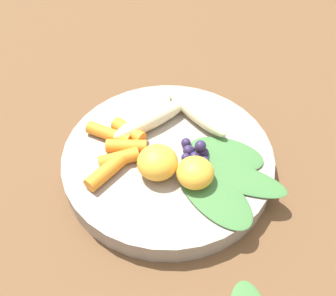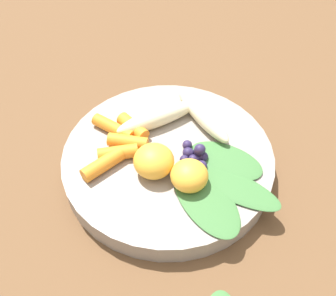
{
  "view_description": "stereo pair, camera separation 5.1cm",
  "coord_description": "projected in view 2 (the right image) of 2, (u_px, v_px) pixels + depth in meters",
  "views": [
    {
      "loc": [
        0.09,
        0.33,
        0.42
      ],
      "look_at": [
        0.0,
        0.0,
        0.04
      ],
      "focal_mm": 42.03,
      "sensor_mm": 36.0,
      "label": 1
    },
    {
      "loc": [
        0.04,
        0.34,
        0.42
      ],
      "look_at": [
        0.0,
        0.0,
        0.04
      ],
      "focal_mm": 42.03,
      "sensor_mm": 36.0,
      "label": 2
    }
  ],
  "objects": [
    {
      "name": "kale_leaf_right",
      "position": [
        229.0,
        184.0,
        0.48
      ],
      "size": [
        0.13,
        0.12,
        0.01
      ],
      "primitive_type": "ellipsoid",
      "rotation": [
        0.0,
        0.0,
        8.77
      ],
      "color": "#3D7038",
      "rests_on": "bowl"
    },
    {
      "name": "carrot_front",
      "position": [
        133.0,
        127.0,
        0.54
      ],
      "size": [
        0.04,
        0.05,
        0.02
      ],
      "primitive_type": "cylinder",
      "rotation": [
        0.0,
        1.57,
        5.34
      ],
      "color": "orange",
      "rests_on": "bowl"
    },
    {
      "name": "orange_segment_far",
      "position": [
        154.0,
        161.0,
        0.48
      ],
      "size": [
        0.05,
        0.05,
        0.04
      ],
      "primitive_type": "ellipsoid",
      "color": "#F4A833",
      "rests_on": "bowl"
    },
    {
      "name": "carrot_rear",
      "position": [
        118.0,
        151.0,
        0.51
      ],
      "size": [
        0.05,
        0.02,
        0.02
      ],
      "primitive_type": "cylinder",
      "rotation": [
        0.0,
        1.57,
        6.35
      ],
      "color": "orange",
      "rests_on": "bowl"
    },
    {
      "name": "kale_leaf_left",
      "position": [
        206.0,
        199.0,
        0.47
      ],
      "size": [
        0.1,
        0.13,
        0.01
      ],
      "primitive_type": "ellipsoid",
      "rotation": [
        0.0,
        0.0,
        8.22
      ],
      "color": "#3D7038",
      "rests_on": "bowl"
    },
    {
      "name": "carrot_mid_left",
      "position": [
        113.0,
        128.0,
        0.54
      ],
      "size": [
        0.06,
        0.05,
        0.02
      ],
      "primitive_type": "cylinder",
      "rotation": [
        0.0,
        1.57,
        5.58
      ],
      "color": "orange",
      "rests_on": "bowl"
    },
    {
      "name": "banana_peeled_right",
      "position": [
        202.0,
        114.0,
        0.55
      ],
      "size": [
        0.07,
        0.12,
        0.03
      ],
      "primitive_type": "ellipsoid",
      "rotation": [
        0.0,
        0.0,
        5.11
      ],
      "color": "beige",
      "rests_on": "bowl"
    },
    {
      "name": "kale_leaf_rear",
      "position": [
        226.0,
        160.0,
        0.51
      ],
      "size": [
        0.11,
        0.1,
        0.01
      ],
      "primitive_type": "ellipsoid",
      "rotation": [
        0.0,
        0.0,
        8.82
      ],
      "color": "#3D7038",
      "rests_on": "bowl"
    },
    {
      "name": "carrot_small",
      "position": [
        103.0,
        165.0,
        0.49
      ],
      "size": [
        0.06,
        0.05,
        0.02
      ],
      "primitive_type": "cylinder",
      "rotation": [
        0.0,
        1.57,
        6.89
      ],
      "color": "orange",
      "rests_on": "bowl"
    },
    {
      "name": "ground_plane",
      "position": [
        168.0,
        167.0,
        0.54
      ],
      "size": [
        2.4,
        2.4,
        0.0
      ],
      "primitive_type": "plane",
      "color": "brown"
    },
    {
      "name": "blueberry_pile",
      "position": [
        195.0,
        155.0,
        0.5
      ],
      "size": [
        0.04,
        0.05,
        0.03
      ],
      "color": "#2D234C",
      "rests_on": "bowl"
    },
    {
      "name": "carrot_mid_right",
      "position": [
        128.0,
        142.0,
        0.52
      ],
      "size": [
        0.06,
        0.03,
        0.02
      ],
      "primitive_type": "cylinder",
      "rotation": [
        0.0,
        1.57,
        5.98
      ],
      "color": "orange",
      "rests_on": "bowl"
    },
    {
      "name": "banana_peeled_left",
      "position": [
        158.0,
        117.0,
        0.54
      ],
      "size": [
        0.12,
        0.07,
        0.03
      ],
      "primitive_type": "ellipsoid",
      "rotation": [
        0.0,
        0.0,
        6.65
      ],
      "color": "beige",
      "rests_on": "bowl"
    },
    {
      "name": "orange_segment_near",
      "position": [
        189.0,
        176.0,
        0.47
      ],
      "size": [
        0.05,
        0.05,
        0.03
      ],
      "primitive_type": "ellipsoid",
      "color": "#F4A833",
      "rests_on": "bowl"
    },
    {
      "name": "bowl",
      "position": [
        168.0,
        160.0,
        0.53
      ],
      "size": [
        0.28,
        0.28,
        0.03
      ],
      "primitive_type": "cylinder",
      "color": "gray",
      "rests_on": "ground_plane"
    }
  ]
}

